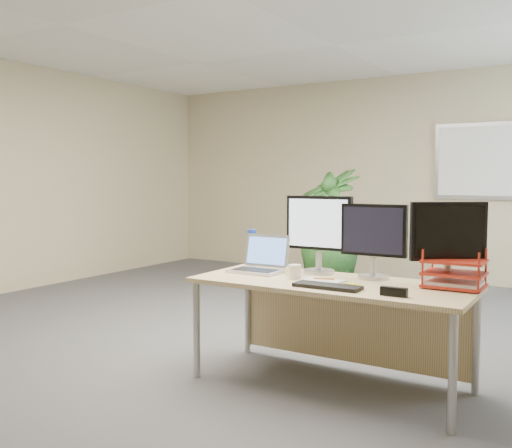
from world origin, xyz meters
The scene contains 17 objects.
floor centered at (0.00, 0.00, 0.00)m, with size 8.00×8.00×0.00m, color #4C4C52.
back_wall centered at (0.00, 4.00, 1.35)m, with size 7.00×0.04×2.70m, color beige.
whiteboard centered at (1.20, 3.97, 1.55)m, with size 1.30×0.04×0.95m.
desk centered at (0.96, -0.10, 0.54)m, with size 1.77×0.75×0.68m.
floor_plant centered at (-0.23, 2.43, 0.75)m, with size 0.84×0.84×1.50m, color #163D18.
monitor_left centered at (0.75, 0.06, 0.99)m, with size 0.48×0.22×0.54m.
monitor_right centered at (1.15, 0.05, 0.96)m, with size 0.44×0.20×0.49m.
monitor_dark centered at (1.63, 0.03, 0.97)m, with size 0.41×0.29×0.52m.
laptop centered at (0.37, -0.08, 0.74)m, with size 0.35×0.31×0.25m.
keyboard centered at (1.03, -0.41, 0.69)m, with size 0.41×0.14×0.02m, color black.
coffee_mug centered at (0.72, -0.23, 0.72)m, with size 0.12×0.08×0.09m.
spiral_notebook centered at (0.92, -0.24, 0.68)m, with size 0.26×0.19×0.01m, color silver.
orange_pen centered at (0.92, -0.20, 0.69)m, with size 0.01×0.01×0.13m, color orange.
yellow_highlighter centered at (1.14, -0.26, 0.69)m, with size 0.01×0.01×0.11m, color #FFF71A.
water_bottle centered at (0.20, 0.06, 0.81)m, with size 0.07×0.07×0.28m.
letter_tray centered at (1.68, -0.01, 0.75)m, with size 0.35×0.26×0.16m.
stapler centered at (1.45, -0.43, 0.70)m, with size 0.15×0.04×0.05m, color black.
Camera 1 is at (2.43, -3.51, 1.33)m, focal length 40.00 mm.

